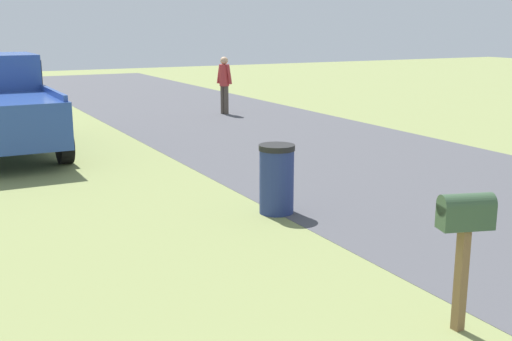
# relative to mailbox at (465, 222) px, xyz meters

# --- Properties ---
(mailbox) EXTENTS (0.33, 0.52, 1.29)m
(mailbox) POSITION_rel_mailbox_xyz_m (0.00, 0.00, 0.00)
(mailbox) COLOR brown
(mailbox) RESTS_ON ground
(trash_bin) EXTENTS (0.53, 0.53, 1.03)m
(trash_bin) POSITION_rel_mailbox_xyz_m (4.01, -0.35, -0.51)
(trash_bin) COLOR navy
(trash_bin) RESTS_ON ground
(pedestrian) EXTENTS (0.45, 0.34, 1.76)m
(pedestrian) POSITION_rel_mailbox_xyz_m (14.04, -4.14, -0.00)
(pedestrian) COLOR #4C4238
(pedestrian) RESTS_ON ground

